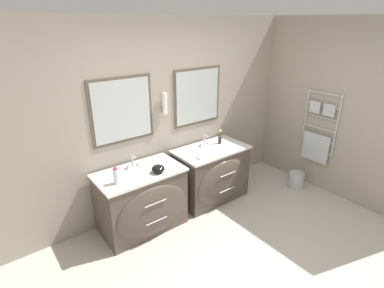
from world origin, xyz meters
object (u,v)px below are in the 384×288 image
Objects in this scene: vanity_right at (212,174)px; flower_vase at (220,138)px; waste_bin at (296,180)px; amenity_bowl at (158,169)px; vanity_left at (143,201)px; toiletry_bottle at (116,176)px.

vanity_right is 0.56m from flower_vase.
vanity_right is at bearing 155.33° from waste_bin.
waste_bin is (1.29, -0.59, -0.28)m from vanity_right.
vanity_right is 6.74× the size of amenity_bowl.
toiletry_bottle reaches higher than vanity_left.
vanity_left is 1.17m from vanity_right.
toiletry_bottle is at bearing 169.25° from waste_bin.
waste_bin is (1.06, -0.71, -0.77)m from flower_vase.
amenity_bowl is at bearing -33.94° from vanity_left.
vanity_right is (1.17, 0.00, 0.00)m from vanity_left.
vanity_left is 1.49m from flower_vase.
flower_vase reaches higher than waste_bin.
amenity_bowl is (0.52, -0.06, -0.05)m from toiletry_bottle.
vanity_right is 5.34× the size of toiletry_bottle.
flower_vase is at bearing 5.72° from toiletry_bottle.
vanity_left is 0.50m from amenity_bowl.
waste_bin is at bearing -24.67° from vanity_right.
flower_vase reaches higher than vanity_left.
amenity_bowl is at bearing -6.32° from toiletry_bottle.
vanity_right is 1.45m from waste_bin.
vanity_right is 1.59m from toiletry_bottle.
amenity_bowl is (0.18, -0.12, 0.45)m from vanity_left.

